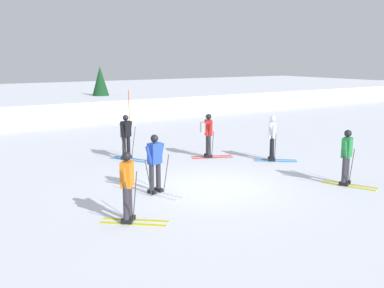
% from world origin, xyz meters
% --- Properties ---
extents(ground_plane, '(120.00, 120.00, 0.00)m').
position_xyz_m(ground_plane, '(0.00, 0.00, 0.00)').
color(ground_plane, silver).
extents(far_snow_ridge, '(80.00, 6.99, 1.23)m').
position_xyz_m(far_snow_ridge, '(0.00, 18.46, 0.61)').
color(far_snow_ridge, silver).
rests_on(far_snow_ridge, ground).
extents(skier_orange, '(1.45, 1.32, 1.71)m').
position_xyz_m(skier_orange, '(-3.31, -1.26, 0.92)').
color(skier_orange, gold).
rests_on(skier_orange, ground).
extents(skier_green, '(0.98, 1.62, 1.71)m').
position_xyz_m(skier_green, '(3.62, -1.92, 0.92)').
color(skier_green, gold).
rests_on(skier_green, ground).
extents(skier_black, '(1.12, 1.57, 1.71)m').
position_xyz_m(skier_black, '(-0.50, 4.97, 0.92)').
color(skier_black, '#237AC6').
rests_on(skier_black, ground).
extents(skier_blue, '(0.96, 1.63, 1.71)m').
position_xyz_m(skier_blue, '(-1.67, 0.46, 0.92)').
color(skier_blue, silver).
rests_on(skier_blue, ground).
extents(skier_red, '(1.62, 0.97, 1.71)m').
position_xyz_m(skier_red, '(2.29, 3.57, 0.96)').
color(skier_red, red).
rests_on(skier_red, ground).
extents(skier_white, '(1.48, 1.29, 1.71)m').
position_xyz_m(skier_white, '(4.00, 1.79, 0.92)').
color(skier_white, '#237AC6').
rests_on(skier_white, ground).
extents(trail_marker_pole, '(0.05, 0.05, 2.13)m').
position_xyz_m(trail_marker_pole, '(2.62, 11.45, 1.07)').
color(trail_marker_pole, '#C65614').
rests_on(trail_marker_pole, ground).
extents(conifer_far_left, '(1.49, 1.49, 3.21)m').
position_xyz_m(conifer_far_left, '(4.07, 19.18, 1.90)').
color(conifer_far_left, '#513823').
rests_on(conifer_far_left, ground).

